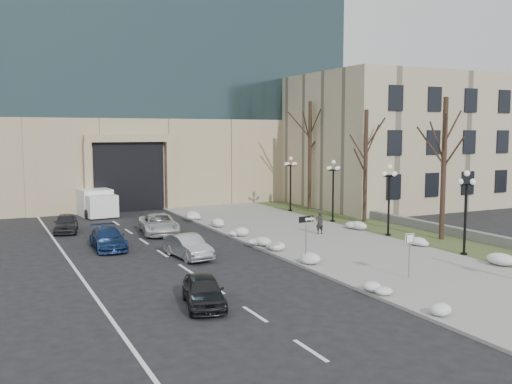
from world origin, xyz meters
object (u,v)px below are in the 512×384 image
Objects in this scene: car_d at (159,224)px; lamppost_c at (333,182)px; car_c at (108,238)px; one_way_sign at (309,225)px; car_a at (204,291)px; car_e at (66,223)px; lamppost_b at (389,190)px; pedestrian at (320,223)px; car_b at (188,247)px; keep_sign at (410,246)px; lamppost_d at (291,176)px; box_truck at (92,202)px; lamppost_a at (466,201)px.

lamppost_c is (13.16, -1.19, 2.40)m from car_d.
car_c is 17.60m from lamppost_c.
one_way_sign is at bearing -128.56° from lamppost_c.
car_d is (3.02, 16.42, 0.06)m from car_a.
car_d is at bearing 174.82° from lamppost_c.
car_e is (-1.44, 6.93, 0.01)m from car_c.
lamppost_b is at bearing -22.36° from car_d.
lamppost_b reaches higher than pedestrian.
one_way_sign reaches higher than car_e.
keep_sign is (7.58, -8.97, 0.99)m from car_b.
pedestrian is at bearing -132.37° from lamppost_c.
one_way_sign is 0.55× the size of lamppost_d.
one_way_sign is at bearing -80.05° from box_truck.
car_d is 14.39m from lamppost_d.
car_d is at bearing -158.05° from lamppost_d.
car_a is at bearing -111.22° from car_b.
car_d is (4.11, 3.55, 0.05)m from car_c.
lamppost_c is (16.18, 15.23, 2.45)m from car_a.
lamppost_b is (0.00, 6.50, 0.00)m from lamppost_a.
box_truck is at bearing 158.53° from lamppost_d.
lamppost_a is at bearing -32.58° from car_e.
lamppost_c is 1.00× the size of lamppost_d.
lamppost_a reaches higher than car_b.
lamppost_b is (6.28, 9.23, 1.44)m from keep_sign.
car_b is 15.39m from lamppost_a.
car_d is 1.02× the size of lamppost_b.
car_e is 2.47× the size of pedestrian.
lamppost_d is (13.86, 13.26, 2.44)m from car_b.
car_b reaches higher than car_c.
lamppost_d is at bearing 55.09° from one_way_sign.
lamppost_d is at bearing 16.50° from car_e.
car_b is at bearing -90.60° from box_truck.
lamppost_a is (17.27, -10.65, 2.45)m from car_c.
one_way_sign is at bearing -48.00° from car_b.
lamppost_a is 1.00× the size of lamppost_b.
pedestrian reaches higher than car_c.
car_b is at bearing 155.76° from lamppost_a.
pedestrian is at bearing 82.03° from keep_sign.
car_a is 1.40× the size of one_way_sign.
car_b is 6.80m from one_way_sign.
car_e is 0.79× the size of lamppost_d.
keep_sign is at bearing 79.59° from pedestrian.
lamppost_a reaches higher than car_a.
car_e reaches higher than car_c.
lamppost_a reaches higher than car_e.
box_truck is at bearing 85.67° from car_c.
box_truck is 16.80m from lamppost_d.
one_way_sign is (9.77, -15.79, 1.51)m from car_e.
pedestrian is 11.82m from keep_sign.
car_b is 0.81× the size of lamppost_d.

